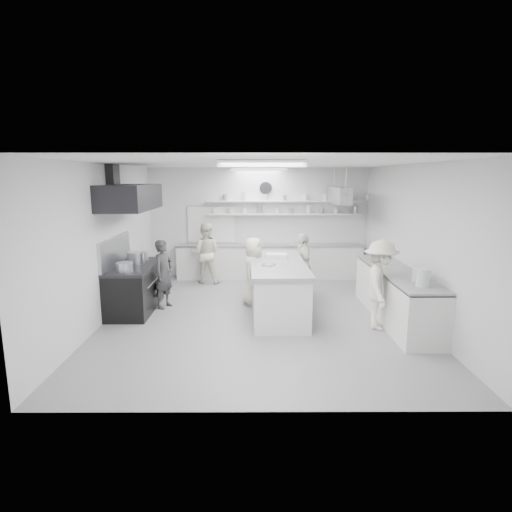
{
  "coord_description": "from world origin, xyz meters",
  "views": [
    {
      "loc": [
        -0.11,
        -8.02,
        2.75
      ],
      "look_at": [
        -0.08,
        0.6,
        1.11
      ],
      "focal_mm": 29.28,
      "sensor_mm": 36.0,
      "label": 1
    }
  ],
  "objects_px": {
    "cook_stove": "(164,274)",
    "cook_back": "(206,253)",
    "stove": "(135,289)",
    "back_counter": "(269,262)",
    "prep_island": "(277,288)",
    "right_counter": "(396,296)"
  },
  "relations": [
    {
      "from": "stove",
      "to": "right_counter",
      "type": "height_order",
      "value": "right_counter"
    },
    {
      "from": "right_counter",
      "to": "cook_stove",
      "type": "height_order",
      "value": "cook_stove"
    },
    {
      "from": "stove",
      "to": "right_counter",
      "type": "distance_m",
      "value": 5.28
    },
    {
      "from": "stove",
      "to": "back_counter",
      "type": "height_order",
      "value": "back_counter"
    },
    {
      "from": "stove",
      "to": "prep_island",
      "type": "distance_m",
      "value": 2.96
    },
    {
      "from": "back_counter",
      "to": "cook_back",
      "type": "height_order",
      "value": "cook_back"
    },
    {
      "from": "cook_stove",
      "to": "cook_back",
      "type": "distance_m",
      "value": 2.21
    },
    {
      "from": "stove",
      "to": "back_counter",
      "type": "xyz_separation_m",
      "value": [
        2.9,
        2.8,
        0.01
      ]
    },
    {
      "from": "back_counter",
      "to": "prep_island",
      "type": "bearing_deg",
      "value": -88.89
    },
    {
      "from": "stove",
      "to": "prep_island",
      "type": "relative_size",
      "value": 0.66
    },
    {
      "from": "back_counter",
      "to": "cook_stove",
      "type": "xyz_separation_m",
      "value": [
        -2.32,
        -2.63,
        0.27
      ]
    },
    {
      "from": "prep_island",
      "to": "cook_stove",
      "type": "height_order",
      "value": "cook_stove"
    },
    {
      "from": "right_counter",
      "to": "back_counter",
      "type": "bearing_deg",
      "value": 124.65
    },
    {
      "from": "cook_stove",
      "to": "cook_back",
      "type": "bearing_deg",
      "value": 6.99
    },
    {
      "from": "cook_back",
      "to": "right_counter",
      "type": "bearing_deg",
      "value": 149.26
    },
    {
      "from": "stove",
      "to": "cook_stove",
      "type": "bearing_deg",
      "value": 16.25
    },
    {
      "from": "back_counter",
      "to": "prep_island",
      "type": "relative_size",
      "value": 1.83
    },
    {
      "from": "right_counter",
      "to": "cook_back",
      "type": "bearing_deg",
      "value": 144.45
    },
    {
      "from": "stove",
      "to": "prep_island",
      "type": "bearing_deg",
      "value": -2.83
    },
    {
      "from": "back_counter",
      "to": "right_counter",
      "type": "relative_size",
      "value": 1.52
    },
    {
      "from": "back_counter",
      "to": "prep_island",
      "type": "distance_m",
      "value": 2.95
    },
    {
      "from": "right_counter",
      "to": "stove",
      "type": "bearing_deg",
      "value": 173.48
    }
  ]
}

